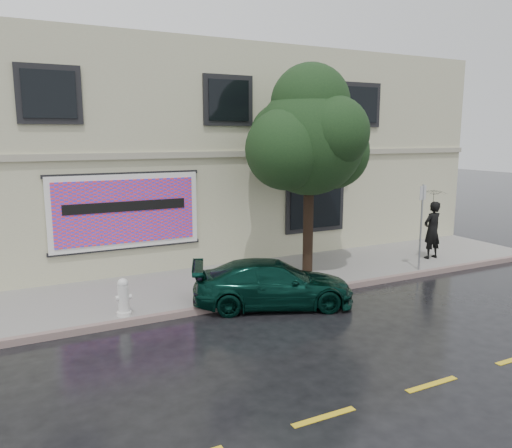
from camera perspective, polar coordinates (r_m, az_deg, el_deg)
name	(u,v)px	position (r m, az deg, el deg)	size (l,w,h in m)	color
ground	(317,318)	(11.82, 6.94, -10.63)	(90.00, 90.00, 0.00)	black
sidewalk	(254,279)	(14.46, -0.26, -6.34)	(20.00, 3.50, 0.15)	gray
curb	(284,297)	(12.99, 3.23, -8.28)	(20.00, 0.18, 0.16)	slate
road_marking	(432,384)	(9.37, 19.45, -16.89)	(19.00, 0.12, 0.01)	gold
building	(186,153)	(19.19, -8.05, 8.02)	(20.00, 8.12, 7.00)	beige
billboard	(126,211)	(14.54, -14.64, 1.42)	(4.30, 0.16, 2.20)	white
car	(273,284)	(12.36, 1.96, -6.82)	(1.74, 3.93, 1.14)	black
pedestrian	(432,230)	(17.37, 19.48, -0.65)	(0.69, 0.45, 1.90)	black
umbrella	(435,192)	(17.19, 19.73, 3.48)	(0.85, 0.85, 0.63)	black
street_tree	(310,141)	(14.42, 6.16, 9.39)	(3.11, 3.11, 5.43)	black
fire_hydrant	(123,297)	(11.73, -14.91, -8.11)	(0.35, 0.33, 0.86)	silver
sign_pole	(421,219)	(15.67, 18.38, 0.55)	(0.31, 0.10, 2.59)	gray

